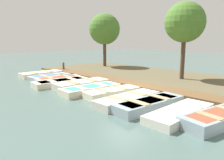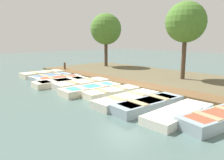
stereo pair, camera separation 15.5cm
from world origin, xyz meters
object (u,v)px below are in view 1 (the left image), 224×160
Objects in this scene: park_tree_far_left at (105,29)px; park_tree_left at (185,23)px; rowboat_4 at (82,84)px; rowboat_7 at (128,99)px; rowboat_10 at (219,118)px; rowboat_2 at (58,79)px; rowboat_3 at (61,82)px; rowboat_1 at (50,77)px; rowboat_5 at (91,89)px; rowboat_9 at (180,113)px; rowboat_8 at (149,104)px; mooring_post_near at (64,67)px; rowboat_0 at (41,74)px; rowboat_6 at (112,92)px.

park_tree_left is at bearing 83.82° from park_tree_far_left.
park_tree_far_left is (-7.33, -6.11, 3.68)m from rowboat_4.
rowboat_10 reaches higher than rowboat_7.
rowboat_3 is at bearing 79.81° from rowboat_2.
rowboat_4 is (-0.56, 1.44, 0.02)m from rowboat_3.
park_tree_left is (-6.36, 7.06, 3.82)m from rowboat_1.
rowboat_5 is (-0.14, 2.87, 0.01)m from rowboat_3.
rowboat_10 is (-0.39, 1.23, 0.05)m from rowboat_9.
rowboat_8 is at bearing 99.09° from rowboat_2.
rowboat_2 is at bearing -106.77° from rowboat_3.
mooring_post_near is 5.89m from park_tree_far_left.
park_tree_left is (-6.42, 5.75, 3.81)m from rowboat_2.
rowboat_6 is at bearing 89.58° from rowboat_0.
rowboat_0 is at bearing -92.88° from rowboat_7.
rowboat_3 is at bearing 30.69° from park_tree_far_left.
park_tree_left is at bearing 169.27° from rowboat_5.
park_tree_left is at bearing -130.75° from rowboat_10.
rowboat_7 is (0.46, 9.68, -0.01)m from rowboat_0.
rowboat_7 is (-0.14, 5.62, -0.00)m from rowboat_3.
rowboat_1 is at bearing -86.74° from rowboat_4.
rowboat_6 is (-0.38, 1.30, -0.01)m from rowboat_5.
rowboat_5 is (0.32, 4.05, 0.02)m from rowboat_2.
park_tree_far_left reaches higher than rowboat_8.
park_tree_far_left is at bearing -132.29° from rowboat_5.
rowboat_6 is at bearing 84.54° from rowboat_1.
rowboat_3 is 1.09× the size of rowboat_9.
rowboat_6 is 0.90× the size of rowboat_8.
mooring_post_near is (-2.51, -0.78, 0.25)m from rowboat_0.
rowboat_6 is at bearing 91.93° from rowboat_4.
rowboat_4 is 2.73m from rowboat_6.
rowboat_2 is 5.35m from rowboat_6.
rowboat_1 is at bearing -91.74° from rowboat_9.
rowboat_5 is at bearing 96.76° from rowboat_2.
rowboat_10 reaches higher than rowboat_3.
rowboat_3 is 9.50m from rowboat_10.
park_tree_far_left reaches higher than rowboat_5.
rowboat_8 reaches higher than rowboat_2.
rowboat_1 is at bearing 87.27° from rowboat_0.
rowboat_3 reaches higher than rowboat_6.
rowboat_10 is at bearing 107.83° from rowboat_9.
park_tree_far_left reaches higher than rowboat_9.
rowboat_5 is at bearing 80.54° from rowboat_1.
rowboat_9 is (-0.16, 8.25, -0.02)m from rowboat_3.
rowboat_2 is at bearing -91.11° from rowboat_5.
mooring_post_near is (-3.11, -4.84, 0.26)m from rowboat_3.
rowboat_0 is at bearing 17.23° from mooring_post_near.
park_tree_far_left is at bearing 178.10° from mooring_post_near.
rowboat_10 is 0.61× the size of park_tree_left.
park_tree_far_left is (-7.28, -0.62, 3.69)m from rowboat_0.
rowboat_5 is at bearing -14.16° from park_tree_left.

